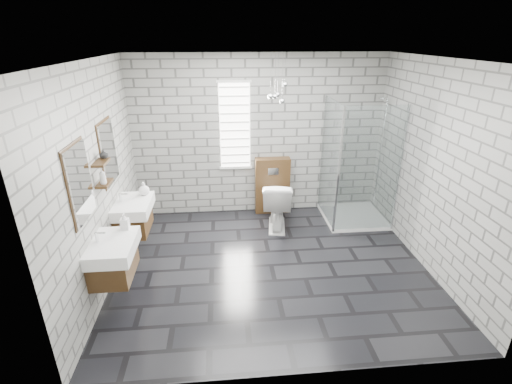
{
  "coord_description": "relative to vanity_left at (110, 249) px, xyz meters",
  "views": [
    {
      "loc": [
        -0.61,
        -4.29,
        2.96
      ],
      "look_at": [
        -0.18,
        0.35,
        0.96
      ],
      "focal_mm": 26.0,
      "sensor_mm": 36.0,
      "label": 1
    }
  ],
  "objects": [
    {
      "name": "floor",
      "position": [
        1.91,
        0.62,
        -0.77
      ],
      "size": [
        4.2,
        3.6,
        0.02
      ],
      "primitive_type": "cube",
      "color": "black",
      "rests_on": "ground"
    },
    {
      "name": "ceiling",
      "position": [
        1.91,
        0.62,
        1.95
      ],
      "size": [
        4.2,
        3.6,
        0.02
      ],
      "primitive_type": "cube",
      "color": "white",
      "rests_on": "wall_back"
    },
    {
      "name": "wall_back",
      "position": [
        1.91,
        2.43,
        0.59
      ],
      "size": [
        4.2,
        0.02,
        2.7
      ],
      "primitive_type": "cube",
      "color": "gray",
      "rests_on": "floor"
    },
    {
      "name": "wall_front",
      "position": [
        1.91,
        -1.19,
        0.59
      ],
      "size": [
        4.2,
        0.02,
        2.7
      ],
      "primitive_type": "cube",
      "color": "gray",
      "rests_on": "floor"
    },
    {
      "name": "wall_left",
      "position": [
        -0.2,
        0.62,
        0.59
      ],
      "size": [
        0.02,
        3.6,
        2.7
      ],
      "primitive_type": "cube",
      "color": "gray",
      "rests_on": "floor"
    },
    {
      "name": "wall_right",
      "position": [
        4.02,
        0.62,
        0.59
      ],
      "size": [
        0.02,
        3.6,
        2.7
      ],
      "primitive_type": "cube",
      "color": "gray",
      "rests_on": "floor"
    },
    {
      "name": "vanity_left",
      "position": [
        0.0,
        0.0,
        0.0
      ],
      "size": [
        0.47,
        0.7,
        1.57
      ],
      "color": "#432B14",
      "rests_on": "wall_left"
    },
    {
      "name": "vanity_right",
      "position": [
        0.0,
        1.07,
        0.0
      ],
      "size": [
        0.47,
        0.7,
        1.57
      ],
      "color": "#432B14",
      "rests_on": "wall_left"
    },
    {
      "name": "shelf_lower",
      "position": [
        -0.12,
        0.57,
        0.56
      ],
      "size": [
        0.14,
        0.3,
        0.03
      ],
      "primitive_type": "cube",
      "color": "#432B14",
      "rests_on": "wall_left"
    },
    {
      "name": "shelf_upper",
      "position": [
        -0.12,
        0.57,
        0.82
      ],
      "size": [
        0.14,
        0.3,
        0.03
      ],
      "primitive_type": "cube",
      "color": "#432B14",
      "rests_on": "wall_left"
    },
    {
      "name": "window",
      "position": [
        1.51,
        2.4,
        0.79
      ],
      "size": [
        0.56,
        0.05,
        1.48
      ],
      "color": "white",
      "rests_on": "wall_back"
    },
    {
      "name": "cistern_panel",
      "position": [
        2.14,
        2.32,
        -0.26
      ],
      "size": [
        0.6,
        0.2,
        1.0
      ],
      "primitive_type": "cube",
      "color": "#432B14",
      "rests_on": "floor"
    },
    {
      "name": "flush_plate",
      "position": [
        2.14,
        2.21,
        0.04
      ],
      "size": [
        0.18,
        0.01,
        0.12
      ],
      "primitive_type": "cube",
      "color": "silver",
      "rests_on": "cistern_panel"
    },
    {
      "name": "shower_enclosure",
      "position": [
        3.41,
        1.8,
        -0.25
      ],
      "size": [
        1.0,
        1.0,
        2.03
      ],
      "color": "white",
      "rests_on": "floor"
    },
    {
      "name": "pendant_cluster",
      "position": [
        2.15,
        1.99,
        1.37
      ],
      "size": [
        0.31,
        0.26,
        0.72
      ],
      "color": "silver",
      "rests_on": "ceiling"
    },
    {
      "name": "toilet",
      "position": [
        2.14,
        1.74,
        -0.35
      ],
      "size": [
        0.56,
        0.85,
        0.82
      ],
      "primitive_type": "imported",
      "rotation": [
        0.0,
        0.0,
        3.0
      ],
      "color": "white",
      "rests_on": "floor"
    },
    {
      "name": "soap_bottle_a",
      "position": [
        0.13,
        0.28,
        0.19
      ],
      "size": [
        0.09,
        0.09,
        0.2
      ],
      "primitive_type": "imported",
      "rotation": [
        0.0,
        0.0,
        -0.02
      ],
      "color": "#B2B2B2",
      "rests_on": "vanity_left"
    },
    {
      "name": "soap_bottle_b",
      "position": [
        0.16,
        1.29,
        0.19
      ],
      "size": [
        0.19,
        0.19,
        0.19
      ],
      "primitive_type": "imported",
      "rotation": [
        0.0,
        0.0,
        0.3
      ],
      "color": "#B2B2B2",
      "rests_on": "vanity_right"
    },
    {
      "name": "soap_bottle_c",
      "position": [
        -0.11,
        0.51,
        0.68
      ],
      "size": [
        0.1,
        0.1,
        0.2
      ],
      "primitive_type": "imported",
      "rotation": [
        0.0,
        0.0,
        -0.43
      ],
      "color": "#B2B2B2",
      "rests_on": "shelf_lower"
    },
    {
      "name": "vase",
      "position": [
        -0.11,
        0.68,
        0.89
      ],
      "size": [
        0.1,
        0.1,
        0.1
      ],
      "primitive_type": "imported",
      "rotation": [
        0.0,
        0.0,
        0.02
      ],
      "color": "#B2B2B2",
      "rests_on": "shelf_upper"
    }
  ]
}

